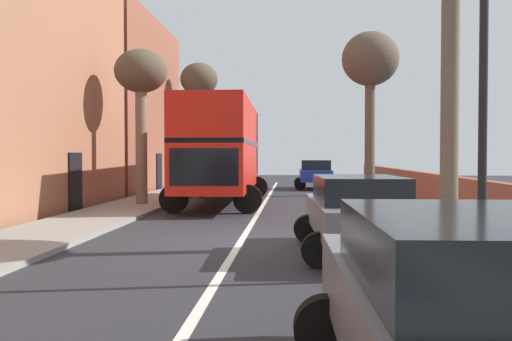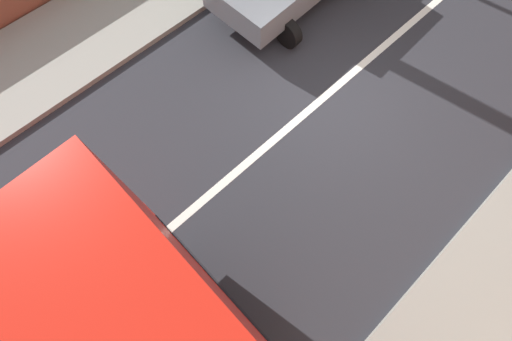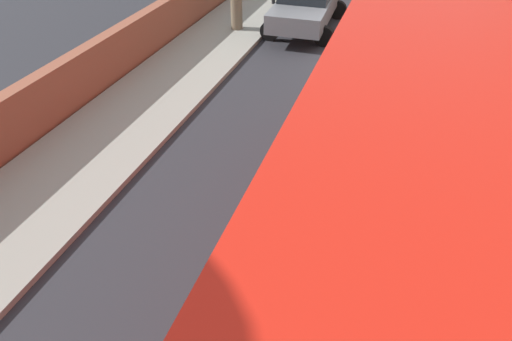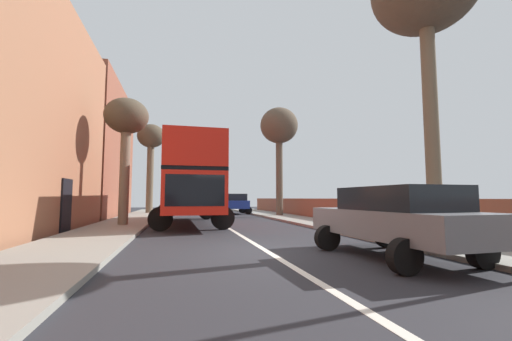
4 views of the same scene
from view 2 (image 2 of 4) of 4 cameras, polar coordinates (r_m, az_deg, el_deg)
ground_plane at (r=7.85m, az=11.91°, el=12.31°), size 84.00×84.00×0.00m
road_centre_line at (r=7.85m, az=11.92°, el=12.33°), size 0.16×54.00×0.01m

